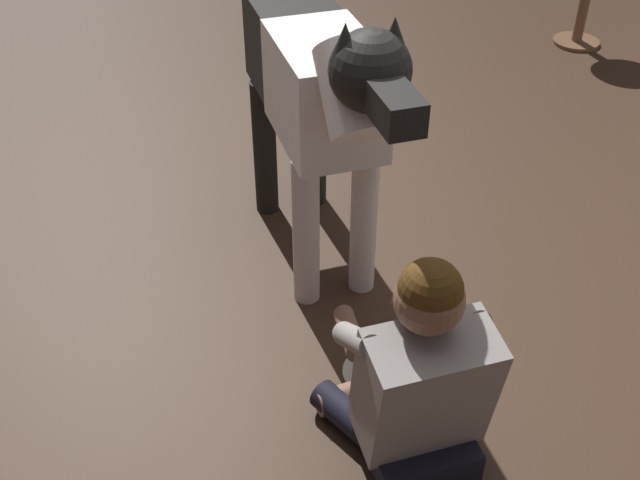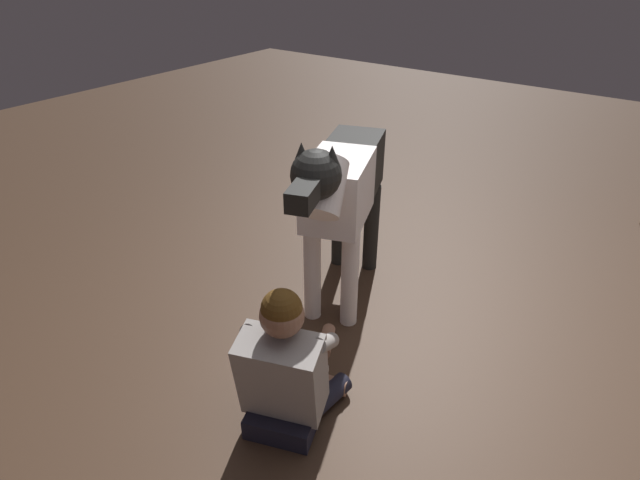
# 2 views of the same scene
# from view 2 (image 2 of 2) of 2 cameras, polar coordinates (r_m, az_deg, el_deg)

# --- Properties ---
(ground_plane) EXTENTS (13.76, 13.76, 0.00)m
(ground_plane) POSITION_cam_2_polar(r_m,az_deg,el_deg) (3.41, 6.35, -9.08)
(ground_plane) COLOR #402B1E
(person_sitting_on_floor) EXTENTS (0.70, 0.60, 0.82)m
(person_sitting_on_floor) POSITION_cam_2_polar(r_m,az_deg,el_deg) (2.61, -3.80, -14.11)
(person_sitting_on_floor) COLOR black
(person_sitting_on_floor) RESTS_ON ground
(large_dog) EXTENTS (1.53, 0.69, 1.31)m
(large_dog) POSITION_cam_2_polar(r_m,az_deg,el_deg) (3.15, 2.31, 5.51)
(large_dog) COLOR silver
(large_dog) RESTS_ON ground
(hot_dog_on_plate) EXTENTS (0.24, 0.24, 0.06)m
(hot_dog_on_plate) POSITION_cam_2_polar(r_m,az_deg,el_deg) (3.06, -1.37, -13.87)
(hot_dog_on_plate) COLOR white
(hot_dog_on_plate) RESTS_ON ground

